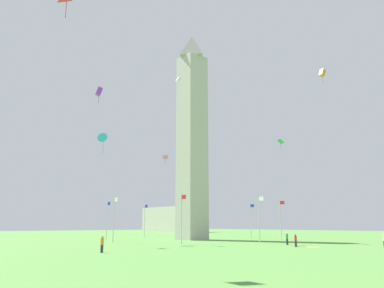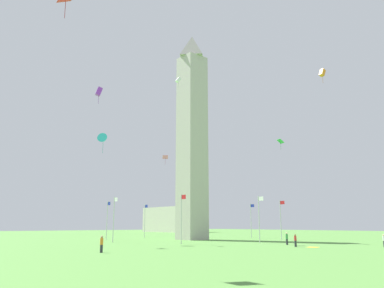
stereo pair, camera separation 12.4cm
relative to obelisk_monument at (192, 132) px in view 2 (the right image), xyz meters
name	(u,v)px [view 2 (the right image)]	position (x,y,z in m)	size (l,w,h in m)	color
ground_plane	(192,240)	(0.00, 0.00, -21.01)	(260.00, 260.00, 0.00)	#548C3D
obelisk_monument	(192,132)	(0.00, 0.00, 0.00)	(4.62, 4.62, 42.02)	#B7B2A8
flagpole_n	(259,217)	(16.83, 0.00, -16.96)	(1.12, 0.14, 7.34)	silver
flagpole_ne	(281,218)	(11.92, 11.86, -16.96)	(1.12, 0.14, 7.34)	silver
flagpole_e	(251,219)	(0.06, 16.77, -16.96)	(1.12, 0.14, 7.34)	silver
flagpole_se	(199,219)	(-11.79, 11.86, -16.96)	(1.12, 0.14, 7.34)	silver
flagpole_s	(145,219)	(-16.70, 0.00, -16.96)	(1.12, 0.14, 7.34)	silver
flagpole_sw	(107,218)	(-11.79, -11.86, -16.96)	(1.12, 0.14, 7.34)	silver
flagpole_w	(114,217)	(0.06, -16.77, -16.96)	(1.12, 0.14, 7.34)	silver
flagpole_nw	(182,216)	(11.92, -11.86, -16.96)	(1.12, 0.14, 7.34)	silver
person_red_shirt	(295,240)	(26.86, -4.71, -20.20)	(0.32, 0.32, 1.63)	#2D2D38
person_orange_shirt	(102,244)	(20.45, -28.97, -20.16)	(0.32, 0.32, 1.71)	#2D2D38
person_white_shirt	(384,241)	(34.61, 3.32, -20.20)	(0.32, 0.32, 1.63)	#2D2D38
person_green_shirt	(287,239)	(23.13, -1.53, -20.14)	(0.32, 0.32, 1.74)	#2D2D38
kite_pink_diamond	(165,157)	(11.51, -14.72, -8.29)	(1.03, 1.06, 1.36)	pink
kite_green_diamond	(280,142)	(18.50, 4.19, -4.41)	(1.23, 1.12, 1.76)	green
kite_cyan_delta	(103,140)	(8.90, -23.69, -6.35)	(2.14, 2.12, 2.83)	#33C6D1
kite_orange_box	(322,73)	(25.67, 6.75, 6.41)	(0.81, 1.16, 2.54)	orange
kite_white_box	(178,80)	(6.50, -8.54, 7.13)	(0.67, 1.07, 2.06)	white
kite_purple_box	(99,92)	(-0.73, -20.21, 4.27)	(1.10, 1.38, 3.04)	purple
distant_building	(174,220)	(-63.99, 43.57, -16.32)	(22.97, 13.91, 9.38)	beige
picnic_blanket_near_first_person	(313,247)	(28.73, -3.65, -21.00)	(1.80, 1.40, 0.01)	yellow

